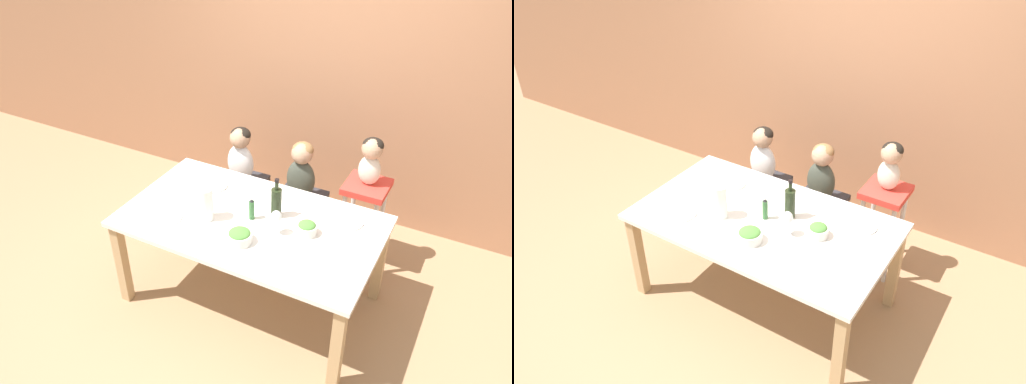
# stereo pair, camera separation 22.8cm
# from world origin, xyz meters

# --- Properties ---
(ground_plane) EXTENTS (14.00, 14.00, 0.00)m
(ground_plane) POSITION_xyz_m (0.00, 0.00, 0.00)
(ground_plane) COLOR #9E7A56
(wall_back) EXTENTS (10.00, 0.06, 2.70)m
(wall_back) POSITION_xyz_m (0.00, 1.45, 1.35)
(wall_back) COLOR #9E6B4C
(wall_back) RESTS_ON ground_plane
(dining_table) EXTENTS (1.75, 1.01, 0.73)m
(dining_table) POSITION_xyz_m (0.00, 0.00, 0.64)
(dining_table) COLOR white
(dining_table) RESTS_ON ground_plane
(chair_far_left) EXTENTS (0.38, 0.39, 0.47)m
(chair_far_left) POSITION_xyz_m (-0.51, 0.76, 0.39)
(chair_far_left) COLOR silver
(chair_far_left) RESTS_ON ground_plane
(chair_far_center) EXTENTS (0.38, 0.39, 0.47)m
(chair_far_center) POSITION_xyz_m (0.04, 0.76, 0.39)
(chair_far_center) COLOR silver
(chair_far_center) RESTS_ON ground_plane
(chair_right_highchair) EXTENTS (0.32, 0.33, 0.76)m
(chair_right_highchair) POSITION_xyz_m (0.57, 0.76, 0.58)
(chair_right_highchair) COLOR silver
(chair_right_highchair) RESTS_ON ground_plane
(person_child_left) EXTENTS (0.24, 0.18, 0.49)m
(person_child_left) POSITION_xyz_m (-0.51, 0.76, 0.74)
(person_child_left) COLOR silver
(person_child_left) RESTS_ON chair_far_left
(person_child_center) EXTENTS (0.24, 0.18, 0.49)m
(person_child_center) POSITION_xyz_m (0.04, 0.76, 0.74)
(person_child_center) COLOR #3D4238
(person_child_center) RESTS_ON chair_far_center
(person_baby_right) EXTENTS (0.17, 0.16, 0.37)m
(person_baby_right) POSITION_xyz_m (0.57, 0.77, 0.99)
(person_baby_right) COLOR beige
(person_baby_right) RESTS_ON chair_right_highchair
(wine_bottle) EXTENTS (0.07, 0.07, 0.30)m
(wine_bottle) POSITION_xyz_m (0.13, 0.12, 0.84)
(wine_bottle) COLOR #232D19
(wine_bottle) RESTS_ON dining_table
(paper_towel_roll) EXTENTS (0.10, 0.10, 0.24)m
(paper_towel_roll) POSITION_xyz_m (-0.27, -0.13, 0.85)
(paper_towel_roll) COLOR white
(paper_towel_roll) RESTS_ON dining_table
(wine_glass_near) EXTENTS (0.08, 0.08, 0.18)m
(wine_glass_near) POSITION_xyz_m (0.22, -0.06, 0.85)
(wine_glass_near) COLOR white
(wine_glass_near) RESTS_ON dining_table
(salad_bowl_large) EXTENTS (0.17, 0.17, 0.09)m
(salad_bowl_large) POSITION_xyz_m (0.05, -0.24, 0.77)
(salad_bowl_large) COLOR silver
(salad_bowl_large) RESTS_ON dining_table
(salad_bowl_small) EXTENTS (0.14, 0.14, 0.09)m
(salad_bowl_small) POSITION_xyz_m (0.39, 0.04, 0.77)
(salad_bowl_small) COLOR silver
(salad_bowl_small) RESTS_ON dining_table
(dinner_plate_front_left) EXTENTS (0.23, 0.23, 0.01)m
(dinner_plate_front_left) POSITION_xyz_m (-0.52, -0.26, 0.73)
(dinner_plate_front_left) COLOR silver
(dinner_plate_front_left) RESTS_ON dining_table
(dinner_plate_back_left) EXTENTS (0.23, 0.23, 0.01)m
(dinner_plate_back_left) POSITION_xyz_m (-0.46, 0.24, 0.73)
(dinner_plate_back_left) COLOR silver
(dinner_plate_back_left) RESTS_ON dining_table
(dinner_plate_back_right) EXTENTS (0.23, 0.23, 0.01)m
(dinner_plate_back_right) POSITION_xyz_m (0.58, 0.28, 0.73)
(dinner_plate_back_right) COLOR silver
(dinner_plate_back_right) RESTS_ON dining_table
(condiment_bottle_hot_sauce) EXTENTS (0.04, 0.04, 0.16)m
(condiment_bottle_hot_sauce) POSITION_xyz_m (0.00, 0.01, 0.80)
(condiment_bottle_hot_sauce) COLOR #336633
(condiment_bottle_hot_sauce) RESTS_ON dining_table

